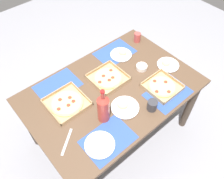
{
  "coord_description": "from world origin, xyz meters",
  "views": [
    {
      "loc": [
        0.81,
        0.94,
        2.22
      ],
      "look_at": [
        0.0,
        0.0,
        0.72
      ],
      "focal_mm": 37.32,
      "sensor_mm": 36.0,
      "label": 1
    }
  ],
  "objects_px": {
    "plate_far_right": "(121,55)",
    "cup_clear_left": "(137,37)",
    "pizza_box_center": "(67,103)",
    "pizza_box_edge_far": "(108,78)",
    "pizza_box_corner_right": "(162,87)",
    "plate_near_right": "(125,107)",
    "plate_far_left": "(100,145)",
    "condiment_bowl": "(142,67)",
    "plate_middle": "(168,65)",
    "cup_spare": "(152,105)",
    "soda_bottle": "(103,108)"
  },
  "relations": [
    {
      "from": "plate_far_right",
      "to": "cup_clear_left",
      "type": "height_order",
      "value": "cup_clear_left"
    },
    {
      "from": "pizza_box_center",
      "to": "plate_far_right",
      "type": "bearing_deg",
      "value": -168.74
    },
    {
      "from": "pizza_box_edge_far",
      "to": "pizza_box_corner_right",
      "type": "relative_size",
      "value": 1.06
    },
    {
      "from": "pizza_box_corner_right",
      "to": "plate_near_right",
      "type": "relative_size",
      "value": 1.22
    },
    {
      "from": "plate_far_left",
      "to": "condiment_bowl",
      "type": "height_order",
      "value": "condiment_bowl"
    },
    {
      "from": "pizza_box_center",
      "to": "condiment_bowl",
      "type": "distance_m",
      "value": 0.74
    },
    {
      "from": "pizza_box_corner_right",
      "to": "plate_middle",
      "type": "relative_size",
      "value": 1.35
    },
    {
      "from": "cup_clear_left",
      "to": "condiment_bowl",
      "type": "xyz_separation_m",
      "value": [
        0.24,
        0.3,
        -0.03
      ]
    },
    {
      "from": "pizza_box_center",
      "to": "cup_spare",
      "type": "distance_m",
      "value": 0.67
    },
    {
      "from": "condiment_bowl",
      "to": "cup_clear_left",
      "type": "bearing_deg",
      "value": -128.64
    },
    {
      "from": "cup_spare",
      "to": "pizza_box_edge_far",
      "type": "bearing_deg",
      "value": -83.11
    },
    {
      "from": "plate_far_left",
      "to": "soda_bottle",
      "type": "distance_m",
      "value": 0.26
    },
    {
      "from": "plate_far_left",
      "to": "cup_spare",
      "type": "relative_size",
      "value": 2.43
    },
    {
      "from": "plate_middle",
      "to": "pizza_box_edge_far",
      "type": "bearing_deg",
      "value": -23.75
    },
    {
      "from": "soda_bottle",
      "to": "plate_middle",
      "type": "bearing_deg",
      "value": -176.03
    },
    {
      "from": "pizza_box_center",
      "to": "plate_far_right",
      "type": "distance_m",
      "value": 0.72
    },
    {
      "from": "pizza_box_center",
      "to": "cup_clear_left",
      "type": "xyz_separation_m",
      "value": [
        -0.97,
        -0.2,
        0.04
      ]
    },
    {
      "from": "plate_far_left",
      "to": "soda_bottle",
      "type": "height_order",
      "value": "soda_bottle"
    },
    {
      "from": "pizza_box_corner_right",
      "to": "soda_bottle",
      "type": "distance_m",
      "value": 0.58
    },
    {
      "from": "plate_far_left",
      "to": "pizza_box_center",
      "type": "bearing_deg",
      "value": -93.44
    },
    {
      "from": "pizza_box_corner_right",
      "to": "plate_far_right",
      "type": "xyz_separation_m",
      "value": [
        -0.01,
        -0.52,
        -0.0
      ]
    },
    {
      "from": "pizza_box_center",
      "to": "condiment_bowl",
      "type": "relative_size",
      "value": 3.03
    },
    {
      "from": "plate_near_right",
      "to": "plate_far_left",
      "type": "bearing_deg",
      "value": 19.07
    },
    {
      "from": "cup_spare",
      "to": "plate_near_right",
      "type": "bearing_deg",
      "value": -42.56
    },
    {
      "from": "plate_far_right",
      "to": "plate_near_right",
      "type": "distance_m",
      "value": 0.61
    },
    {
      "from": "plate_near_right",
      "to": "cup_clear_left",
      "type": "height_order",
      "value": "cup_clear_left"
    },
    {
      "from": "cup_spare",
      "to": "plate_middle",
      "type": "bearing_deg",
      "value": -153.33
    },
    {
      "from": "pizza_box_corner_right",
      "to": "plate_near_right",
      "type": "distance_m",
      "value": 0.38
    },
    {
      "from": "plate_far_left",
      "to": "soda_bottle",
      "type": "bearing_deg",
      "value": -136.6
    },
    {
      "from": "pizza_box_center",
      "to": "pizza_box_edge_far",
      "type": "height_order",
      "value": "same"
    },
    {
      "from": "pizza_box_corner_right",
      "to": "cup_spare",
      "type": "bearing_deg",
      "value": 21.76
    },
    {
      "from": "plate_far_left",
      "to": "plate_near_right",
      "type": "height_order",
      "value": "plate_near_right"
    },
    {
      "from": "plate_far_right",
      "to": "soda_bottle",
      "type": "height_order",
      "value": "soda_bottle"
    },
    {
      "from": "condiment_bowl",
      "to": "pizza_box_edge_far",
      "type": "bearing_deg",
      "value": -17.95
    },
    {
      "from": "plate_far_right",
      "to": "pizza_box_center",
      "type": "bearing_deg",
      "value": 11.26
    },
    {
      "from": "plate_middle",
      "to": "plate_far_right",
      "type": "bearing_deg",
      "value": -58.73
    },
    {
      "from": "pizza_box_edge_far",
      "to": "plate_middle",
      "type": "xyz_separation_m",
      "value": [
        -0.52,
        0.23,
        -0.0
      ]
    },
    {
      "from": "plate_far_left",
      "to": "plate_far_right",
      "type": "height_order",
      "value": "plate_far_right"
    },
    {
      "from": "pizza_box_center",
      "to": "cup_spare",
      "type": "bearing_deg",
      "value": 135.29
    },
    {
      "from": "plate_far_left",
      "to": "cup_spare",
      "type": "bearing_deg",
      "value": 177.59
    },
    {
      "from": "plate_near_right",
      "to": "soda_bottle",
      "type": "height_order",
      "value": "soda_bottle"
    },
    {
      "from": "pizza_box_edge_far",
      "to": "cup_spare",
      "type": "relative_size",
      "value": 3.26
    },
    {
      "from": "plate_near_right",
      "to": "cup_spare",
      "type": "distance_m",
      "value": 0.21
    },
    {
      "from": "pizza_box_edge_far",
      "to": "soda_bottle",
      "type": "bearing_deg",
      "value": 45.32
    },
    {
      "from": "condiment_bowl",
      "to": "plate_far_left",
      "type": "bearing_deg",
      "value": 24.15
    },
    {
      "from": "pizza_box_corner_right",
      "to": "condiment_bowl",
      "type": "relative_size",
      "value": 2.73
    },
    {
      "from": "pizza_box_corner_right",
      "to": "cup_clear_left",
      "type": "xyz_separation_m",
      "value": [
        -0.27,
        -0.58,
        0.04
      ]
    },
    {
      "from": "plate_far_left",
      "to": "plate_middle",
      "type": "xyz_separation_m",
      "value": [
        -0.97,
        -0.21,
        0.0
      ]
    },
    {
      "from": "plate_far_right",
      "to": "cup_clear_left",
      "type": "distance_m",
      "value": 0.27
    },
    {
      "from": "pizza_box_center",
      "to": "pizza_box_edge_far",
      "type": "distance_m",
      "value": 0.42
    }
  ]
}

